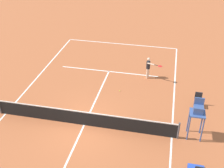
{
  "coord_description": "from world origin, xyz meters",
  "views": [
    {
      "loc": [
        -4.28,
        12.12,
        10.67
      ],
      "look_at": [
        -0.89,
        -3.47,
        0.8
      ],
      "focal_mm": 45.74,
      "sensor_mm": 36.0,
      "label": 1
    }
  ],
  "objects_px": {
    "umpire_chair": "(198,113)",
    "courtside_chair_mid": "(198,99)",
    "tennis_ball": "(120,91)",
    "player_serving": "(149,66)"
  },
  "relations": [
    {
      "from": "player_serving",
      "to": "tennis_ball",
      "type": "relative_size",
      "value": 23.87
    },
    {
      "from": "player_serving",
      "to": "courtside_chair_mid",
      "type": "distance_m",
      "value": 4.48
    },
    {
      "from": "umpire_chair",
      "to": "courtside_chair_mid",
      "type": "height_order",
      "value": "umpire_chair"
    },
    {
      "from": "player_serving",
      "to": "tennis_ball",
      "type": "distance_m",
      "value": 2.94
    },
    {
      "from": "player_serving",
      "to": "tennis_ball",
      "type": "height_order",
      "value": "player_serving"
    },
    {
      "from": "tennis_ball",
      "to": "umpire_chair",
      "type": "height_order",
      "value": "umpire_chair"
    },
    {
      "from": "umpire_chair",
      "to": "courtside_chair_mid",
      "type": "xyz_separation_m",
      "value": [
        -0.31,
        -2.9,
        -1.07
      ]
    },
    {
      "from": "courtside_chair_mid",
      "to": "player_serving",
      "type": "bearing_deg",
      "value": -40.13
    },
    {
      "from": "umpire_chair",
      "to": "courtside_chair_mid",
      "type": "distance_m",
      "value": 3.11
    },
    {
      "from": "tennis_ball",
      "to": "player_serving",
      "type": "bearing_deg",
      "value": -127.45
    }
  ]
}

